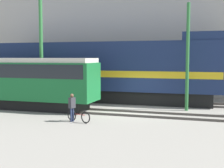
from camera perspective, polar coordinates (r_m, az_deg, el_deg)
ground_plane at (r=20.94m, az=3.89°, el=-4.96°), size 120.00×120.00×0.00m
track_near at (r=19.74m, az=3.03°, el=-5.35°), size 60.00×1.50×0.14m
track_far at (r=24.61m, az=6.01°, el=-3.32°), size 60.00×1.51×0.14m
building_backdrop at (r=31.24m, az=8.69°, el=7.96°), size 42.61×6.00×10.54m
freight_locomotive at (r=25.43m, az=-2.43°, el=2.48°), size 19.74×3.04×5.38m
streetcar at (r=22.93m, az=-17.08°, el=0.78°), size 11.70×2.54×3.53m
bicycle at (r=17.46m, az=-6.13°, el=-5.88°), size 1.61×0.68×0.70m
person at (r=17.49m, az=-7.33°, el=-3.81°), size 0.33×0.41×1.57m
utility_pole_left at (r=24.73m, az=-12.82°, el=6.24°), size 0.28×0.28×8.42m
utility_pole_center at (r=21.39m, az=13.64°, el=4.77°), size 0.22×0.22×7.17m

